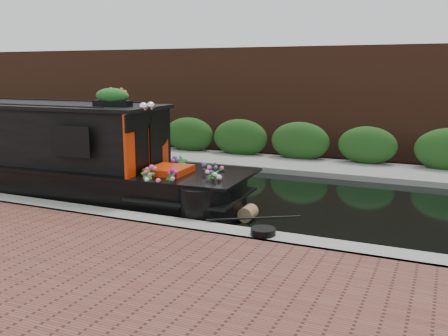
% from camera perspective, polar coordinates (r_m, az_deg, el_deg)
% --- Properties ---
extents(ground, '(80.00, 80.00, 0.00)m').
position_cam_1_polar(ground, '(13.55, -5.81, -2.37)').
color(ground, black).
rests_on(ground, ground).
extents(near_bank_coping, '(40.00, 0.60, 0.50)m').
position_cam_1_polar(near_bank_coping, '(10.92, -14.56, -6.01)').
color(near_bank_coping, gray).
rests_on(near_bank_coping, ground).
extents(far_bank_path, '(40.00, 2.40, 0.34)m').
position_cam_1_polar(far_bank_path, '(17.22, 1.20, 0.61)').
color(far_bank_path, gray).
rests_on(far_bank_path, ground).
extents(far_hedge, '(40.00, 1.10, 2.80)m').
position_cam_1_polar(far_hedge, '(18.04, 2.32, 1.09)').
color(far_hedge, '#1E4617').
rests_on(far_hedge, ground).
extents(far_brick_wall, '(40.00, 1.00, 8.00)m').
position_cam_1_polar(far_brick_wall, '(19.98, 4.59, 2.05)').
color(far_brick_wall, '#4D281A').
rests_on(far_brick_wall, ground).
extents(narrowboat, '(12.86, 2.80, 2.98)m').
position_cam_1_polar(narrowboat, '(14.44, -23.43, 1.21)').
color(narrowboat, black).
rests_on(narrowboat, ground).
extents(rope_fender, '(0.32, 0.42, 0.32)m').
position_cam_1_polar(rope_fender, '(10.66, 2.76, -5.17)').
color(rope_fender, olive).
rests_on(rope_fender, ground).
extents(coiled_mooring_rope, '(0.45, 0.45, 0.12)m').
position_cam_1_polar(coiled_mooring_rope, '(9.03, 4.49, -7.25)').
color(coiled_mooring_rope, black).
rests_on(coiled_mooring_rope, near_bank_coping).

